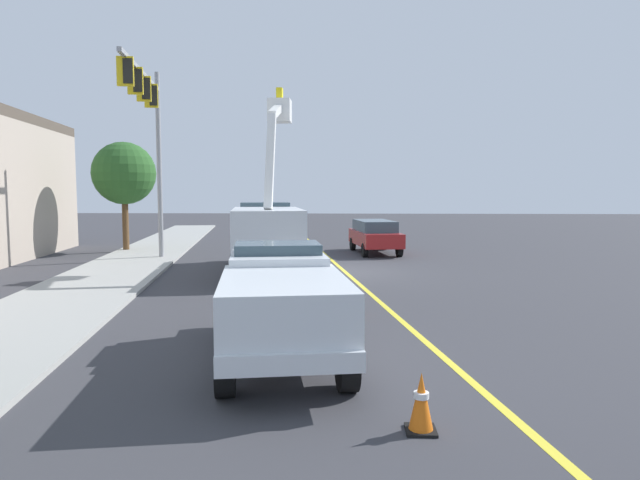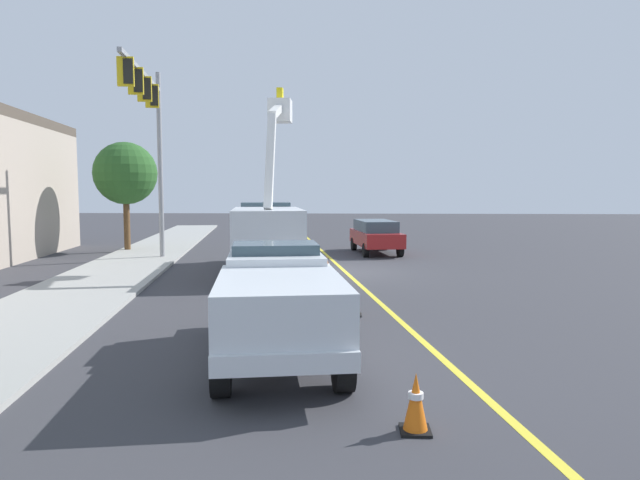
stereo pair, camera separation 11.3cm
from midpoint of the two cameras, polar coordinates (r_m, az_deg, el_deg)
name	(u,v)px [view 1 (the left image)]	position (r m, az deg, el deg)	size (l,w,h in m)	color
ground	(345,272)	(21.80, 2.45, -3.30)	(120.00, 120.00, 0.00)	#38383D
sidewalk_far_side	(112,274)	(22.17, -20.87, -3.32)	(60.00, 3.60, 0.12)	#9E9E99
lane_centre_stripe	(345,272)	(21.80, 2.45, -3.29)	(50.00, 0.16, 0.01)	yellow
utility_bucket_truck	(267,231)	(21.76, -5.67, 0.96)	(8.50, 3.84, 7.30)	silver
service_pickup_truck	(281,300)	(10.36, -4.37, -6.23)	(5.87, 3.01, 2.06)	silver
passing_minivan	(375,234)	(28.43, 5.56, 0.59)	(5.05, 2.68, 1.69)	maroon
traffic_cone_leading	(421,403)	(7.60, 9.98, -16.23)	(0.40, 0.40, 0.79)	black
traffic_cone_mid_front	(355,302)	(14.08, 3.40, -6.41)	(0.40, 0.40, 0.72)	black
traffic_cone_mid_rear	(327,268)	(19.71, 0.55, -2.89)	(0.40, 0.40, 0.88)	black
traffic_cone_trailing	(308,249)	(26.36, -1.42, -0.93)	(0.40, 0.40, 0.86)	black
traffic_signal_mast	(149,118)	(24.59, -17.41, 11.96)	(7.28, 1.48, 8.59)	gray
street_tree_right	(124,174)	(30.70, -19.70, 6.47)	(3.25, 3.25, 5.75)	brown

